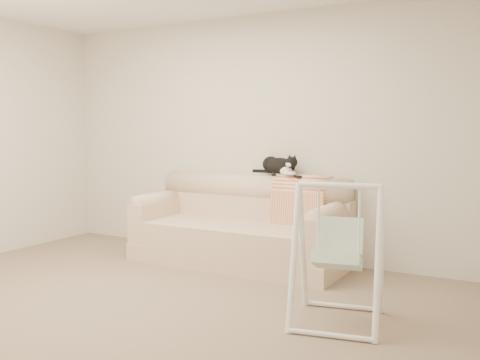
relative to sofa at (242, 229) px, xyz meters
The scene contains 8 objects.
ground_plane 1.65m from the sofa, 92.30° to the right, with size 5.00×5.00×0.00m, color #796552.
room_shell 2.00m from the sofa, 92.30° to the right, with size 5.04×4.04×2.60m.
sofa is the anchor object (origin of this frame).
remote_a 0.69m from the sofa, 36.95° to the left, with size 0.18×0.06×0.03m.
remote_b 0.79m from the sofa, 20.90° to the left, with size 0.16×0.15×0.02m.
tuxedo_cat 0.77m from the sofa, 40.89° to the left, with size 0.57×0.35×0.22m.
throw_blanket 0.73m from the sofa, 21.27° to the left, with size 0.56×0.38×0.58m.
baby_swing 1.89m from the sofa, 39.58° to the right, with size 0.73×0.76×1.02m.
Camera 1 is at (2.73, -3.17, 1.38)m, focal length 40.00 mm.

